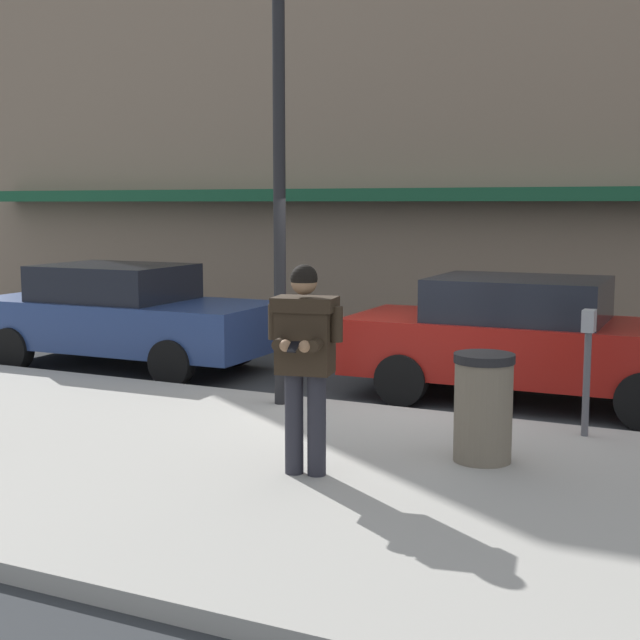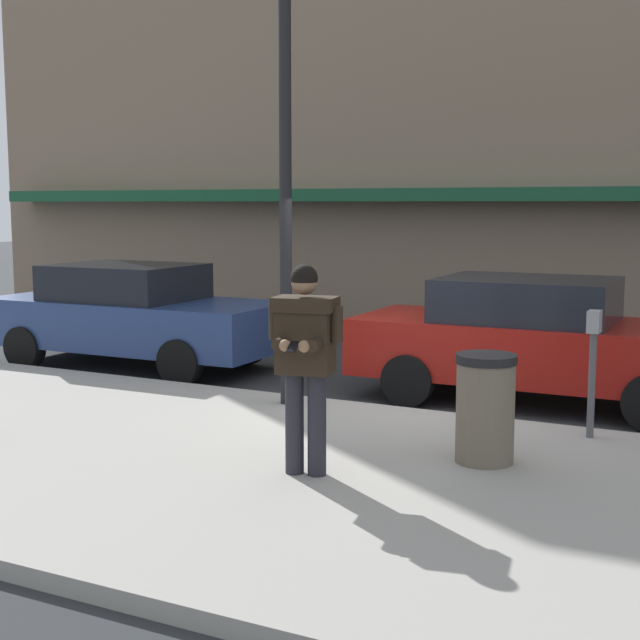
{
  "view_description": "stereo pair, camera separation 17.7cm",
  "coord_description": "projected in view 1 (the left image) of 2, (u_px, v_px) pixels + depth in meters",
  "views": [
    {
      "loc": [
        3.48,
        -9.56,
        2.45
      ],
      "look_at": [
        0.32,
        -2.99,
        1.49
      ],
      "focal_mm": 50.0,
      "sensor_mm": 36.0,
      "label": 1
    },
    {
      "loc": [
        3.64,
        -9.48,
        2.45
      ],
      "look_at": [
        0.32,
        -2.99,
        1.49
      ],
      "focal_mm": 50.0,
      "sensor_mm": 36.0,
      "label": 2
    }
  ],
  "objects": [
    {
      "name": "sidewalk",
      "position": [
        402.0,
        492.0,
        7.37
      ],
      "size": [
        32.0,
        5.3,
        0.14
      ],
      "primitive_type": "cube",
      "color": "#99968E",
      "rests_on": "ground"
    },
    {
      "name": "parking_meter",
      "position": [
        588.0,
        354.0,
        8.79
      ],
      "size": [
        0.12,
        0.18,
        1.27
      ],
      "color": "#4C4C51",
      "rests_on": "sidewalk"
    },
    {
      "name": "man_texting_on_phone",
      "position": [
        305.0,
        347.0,
        7.49
      ],
      "size": [
        0.64,
        0.63,
        1.81
      ],
      "color": "#23232B",
      "rests_on": "sidewalk"
    },
    {
      "name": "street_lamp_post",
      "position": [
        279.0,
        141.0,
        9.93
      ],
      "size": [
        0.36,
        0.36,
        4.88
      ],
      "color": "black",
      "rests_on": "sidewalk"
    },
    {
      "name": "parked_sedan_near",
      "position": [
        123.0,
        315.0,
        13.24
      ],
      "size": [
        4.53,
        1.99,
        1.54
      ],
      "color": "navy",
      "rests_on": "ground"
    },
    {
      "name": "curb_paint_line",
      "position": [
        493.0,
        423.0,
        9.97
      ],
      "size": [
        28.0,
        0.12,
        0.01
      ],
      "primitive_type": "cube",
      "color": "silver",
      "rests_on": "ground"
    },
    {
      "name": "parked_sedan_mid",
      "position": [
        529.0,
        339.0,
        10.96
      ],
      "size": [
        4.54,
        2.0,
        1.54
      ],
      "color": "maroon",
      "rests_on": "ground"
    },
    {
      "name": "trash_bin",
      "position": [
        483.0,
        407.0,
        7.98
      ],
      "size": [
        0.55,
        0.55,
        0.98
      ],
      "color": "#665B4C",
      "rests_on": "sidewalk"
    },
    {
      "name": "ground_plane",
      "position": [
        407.0,
        415.0,
        10.36
      ],
      "size": [
        80.0,
        80.0,
        0.0
      ],
      "primitive_type": "plane",
      "color": "#2B2D30"
    }
  ]
}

